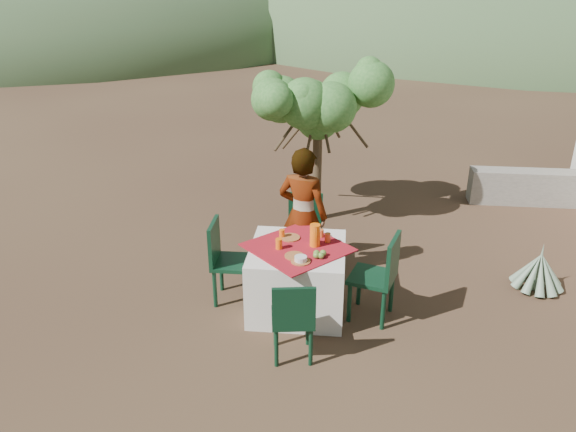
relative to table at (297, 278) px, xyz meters
The scene contains 24 objects.
ground 0.43m from the table, 11.35° to the left, with size 160.00×160.00×0.00m, color #372219.
table is the anchor object (origin of this frame).
chair_far 1.04m from the table, 90.09° to the left, with size 0.43×0.43×0.93m.
chair_near 0.93m from the table, 87.29° to the right, with size 0.46×0.46×0.87m.
chair_left 0.84m from the table, behind, with size 0.45×0.45×0.96m.
chair_right 0.91m from the table, ahead, with size 0.57×0.57×0.99m.
person 0.82m from the table, 89.97° to the left, with size 0.61×0.40×1.66m, color #8C6651.
shrub_tree 2.82m from the table, 87.03° to the left, with size 1.78×1.75×2.10m.
agave 2.90m from the table, 14.52° to the left, with size 0.61×0.61×0.65m.
stone_wall 5.13m from the table, 42.16° to the left, with size 2.60×0.35×0.55m, color gray.
hill_near_left 34.92m from the table, 120.65° to the left, with size 40.00×40.00×16.00m, color #2F4A29.
hill_near_right 38.05m from the table, 71.30° to the left, with size 48.00×48.00×20.00m, color #2F4A29.
hill_far_center 52.18m from the table, 94.18° to the left, with size 60.00×60.00×24.00m, color gray.
plate_far 0.45m from the table, 116.34° to the left, with size 0.22×0.22×0.01m, color brown.
plate_near 0.45m from the table, 93.44° to the right, with size 0.20×0.20×0.01m, color brown.
glass_far 0.52m from the table, 132.91° to the left, with size 0.06×0.06×0.10m, color orange.
glass_near 0.48m from the table, 162.20° to the right, with size 0.07×0.07×0.12m, color orange.
juice_pitcher 0.54m from the table, 15.10° to the left, with size 0.11×0.11×0.25m, color orange.
bowl_plate 0.51m from the table, 79.38° to the right, with size 0.20×0.20×0.01m, color brown.
white_bowl 0.54m from the table, 79.38° to the right, with size 0.13×0.13×0.05m, color silver.
jar_left 0.56m from the table, 25.76° to the left, with size 0.06×0.06×0.10m, color #D65B25.
jar_right 0.56m from the table, 48.33° to the left, with size 0.06×0.06×0.09m, color #D65B25.
napkin_holder 0.46m from the table, 33.03° to the left, with size 0.06×0.03×0.08m, color silver.
fruit_cluster 0.53m from the table, 40.82° to the right, with size 0.14×0.13×0.07m.
Camera 1 is at (0.26, -5.38, 3.50)m, focal length 35.00 mm.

